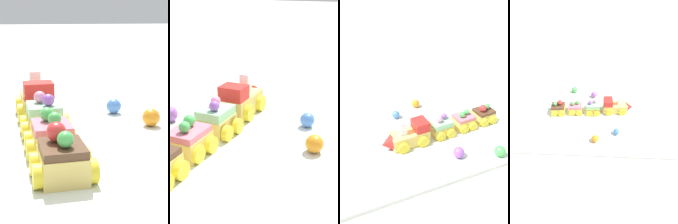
# 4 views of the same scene
# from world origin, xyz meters

# --- Properties ---
(ground_plane) EXTENTS (10.00, 10.00, 0.00)m
(ground_plane) POSITION_xyz_m (0.00, 0.00, 0.00)
(ground_plane) COLOR beige
(display_board) EXTENTS (0.75, 0.40, 0.01)m
(display_board) POSITION_xyz_m (0.00, 0.00, 0.01)
(display_board) COLOR silver
(display_board) RESTS_ON ground_plane
(cake_train_locomotive) EXTENTS (0.13, 0.07, 0.08)m
(cake_train_locomotive) POSITION_xyz_m (0.11, 0.04, 0.04)
(cake_train_locomotive) COLOR #EACC66
(cake_train_locomotive) RESTS_ON display_board
(cake_car_mint) EXTENTS (0.06, 0.07, 0.06)m
(cake_car_mint) POSITION_xyz_m (-0.00, 0.03, 0.04)
(cake_car_mint) COLOR #EACC66
(cake_car_mint) RESTS_ON display_board
(cake_car_strawberry) EXTENTS (0.06, 0.07, 0.06)m
(cake_car_strawberry) POSITION_xyz_m (-0.08, 0.03, 0.03)
(cake_car_strawberry) COLOR #EACC66
(cake_car_strawberry) RESTS_ON display_board
(cake_car_chocolate) EXTENTS (0.06, 0.07, 0.06)m
(cake_car_chocolate) POSITION_xyz_m (-0.15, 0.02, 0.03)
(cake_car_chocolate) COLOR #EACC66
(cake_car_chocolate) RESTS_ON display_board
(gumball_blue) EXTENTS (0.03, 0.03, 0.03)m
(gumball_blue) POSITION_xyz_m (0.10, -0.10, 0.03)
(gumball_blue) COLOR #4C84E0
(gumball_blue) RESTS_ON display_board
(gumball_purple) EXTENTS (0.03, 0.03, 0.03)m
(gumball_purple) POSITION_xyz_m (0.00, 0.14, 0.03)
(gumball_purple) COLOR #9956C6
(gumball_purple) RESTS_ON display_board
(gumball_green) EXTENTS (0.03, 0.03, 0.03)m
(gumball_green) POSITION_xyz_m (-0.10, 0.17, 0.03)
(gumball_green) COLOR #4CBC56
(gumball_green) RESTS_ON display_board
(gumball_orange) EXTENTS (0.03, 0.03, 0.03)m
(gumball_orange) POSITION_xyz_m (0.02, -0.14, 0.03)
(gumball_orange) COLOR orange
(gumball_orange) RESTS_ON display_board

